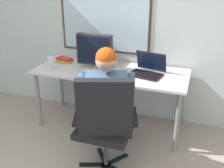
% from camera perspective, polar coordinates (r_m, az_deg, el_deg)
% --- Properties ---
extents(wall_rear, '(4.51, 0.08, 2.88)m').
position_cam_1_polar(wall_rear, '(3.48, 0.05, 16.12)').
color(wall_rear, silver).
rests_on(wall_rear, ground).
extents(desk, '(1.81, 0.71, 0.75)m').
position_cam_1_polar(desk, '(3.25, -0.30, 1.61)').
color(desk, gray).
rests_on(desk, ground).
extents(office_chair, '(0.67, 0.61, 1.07)m').
position_cam_1_polar(office_chair, '(2.49, -1.42, -7.76)').
color(office_chair, black).
rests_on(office_chair, ground).
extents(person_seated, '(0.65, 0.83, 1.24)m').
position_cam_1_polar(person_seated, '(2.69, -1.08, -3.78)').
color(person_seated, navy).
rests_on(person_seated, ground).
extents(crt_monitor, '(0.43, 0.21, 0.42)m').
position_cam_1_polar(crt_monitor, '(3.22, -3.69, 6.93)').
color(crt_monitor, beige).
rests_on(crt_monitor, desk).
extents(laptop, '(0.41, 0.38, 0.24)m').
position_cam_1_polar(laptop, '(3.14, 7.52, 3.23)').
color(laptop, black).
rests_on(laptop, desk).
extents(wine_glass, '(0.08, 0.08, 0.15)m').
position_cam_1_polar(wine_glass, '(3.30, -12.59, 4.73)').
color(wine_glass, silver).
rests_on(wine_glass, desk).
extents(book_stack, '(0.22, 0.15, 0.06)m').
position_cam_1_polar(book_stack, '(3.55, -9.87, 4.93)').
color(book_stack, olive).
rests_on(book_stack, desk).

